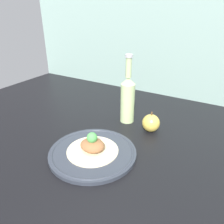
# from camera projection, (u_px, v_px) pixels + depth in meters

# --- Properties ---
(ground_plane) EXTENTS (1.80, 1.10, 0.04)m
(ground_plane) POSITION_uv_depth(u_px,v_px,m) (121.00, 142.00, 0.85)
(ground_plane) COLOR black
(wall_backsplash) EXTENTS (1.80, 0.03, 0.80)m
(wall_backsplash) POSITION_uv_depth(u_px,v_px,m) (173.00, 19.00, 1.08)
(wall_backsplash) COLOR #84A399
(wall_backsplash) RESTS_ON ground_plane
(plate) EXTENTS (0.30, 0.30, 0.02)m
(plate) POSITION_uv_depth(u_px,v_px,m) (93.00, 152.00, 0.75)
(plate) COLOR #2D333D
(plate) RESTS_ON ground_plane
(plated_food) EXTENTS (0.18, 0.18, 0.07)m
(plated_food) POSITION_uv_depth(u_px,v_px,m) (92.00, 146.00, 0.74)
(plated_food) COLOR beige
(plated_food) RESTS_ON plate
(cider_bottle) EXTENTS (0.06, 0.06, 0.29)m
(cider_bottle) POSITION_uv_depth(u_px,v_px,m) (128.00, 98.00, 0.92)
(cider_bottle) COLOR #B7D18E
(cider_bottle) RESTS_ON ground_plane
(apple) EXTENTS (0.07, 0.07, 0.08)m
(apple) POSITION_uv_depth(u_px,v_px,m) (151.00, 123.00, 0.88)
(apple) COLOR gold
(apple) RESTS_ON ground_plane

